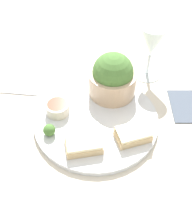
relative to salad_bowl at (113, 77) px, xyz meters
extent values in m
plane|color=beige|center=(0.07, 0.06, -0.06)|extent=(4.00, 4.00, 0.00)
cylinder|color=silver|center=(0.07, 0.06, -0.06)|extent=(0.29, 0.29, 0.01)
cylinder|color=tan|center=(0.00, 0.00, -0.02)|extent=(0.12, 0.12, 0.06)
sphere|color=#4C7A38|center=(0.00, 0.00, 0.01)|extent=(0.10, 0.10, 0.10)
cylinder|color=beige|center=(0.15, 0.01, -0.03)|extent=(0.06, 0.06, 0.03)
cylinder|color=#D14C38|center=(0.15, 0.01, -0.03)|extent=(0.05, 0.05, 0.01)
cube|color=#D1B27F|center=(0.13, 0.13, -0.04)|extent=(0.09, 0.07, 0.02)
cube|color=beige|center=(0.13, 0.13, -0.03)|extent=(0.08, 0.07, 0.01)
cube|color=#D1B27F|center=(0.02, 0.15, -0.04)|extent=(0.08, 0.06, 0.02)
cube|color=beige|center=(0.02, 0.15, -0.03)|extent=(0.08, 0.05, 0.01)
cylinder|color=silver|center=(-0.13, -0.04, -0.06)|extent=(0.08, 0.08, 0.01)
cylinder|color=silver|center=(-0.13, -0.04, -0.03)|extent=(0.01, 0.01, 0.06)
cone|color=silver|center=(-0.13, -0.04, 0.05)|extent=(0.07, 0.07, 0.08)
sphere|color=#477533|center=(0.19, 0.06, -0.03)|extent=(0.03, 0.03, 0.03)
cube|color=silver|center=(0.25, -0.13, -0.06)|extent=(0.16, 0.10, 0.01)
camera|label=1|loc=(0.25, 0.45, 0.46)|focal=45.00mm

